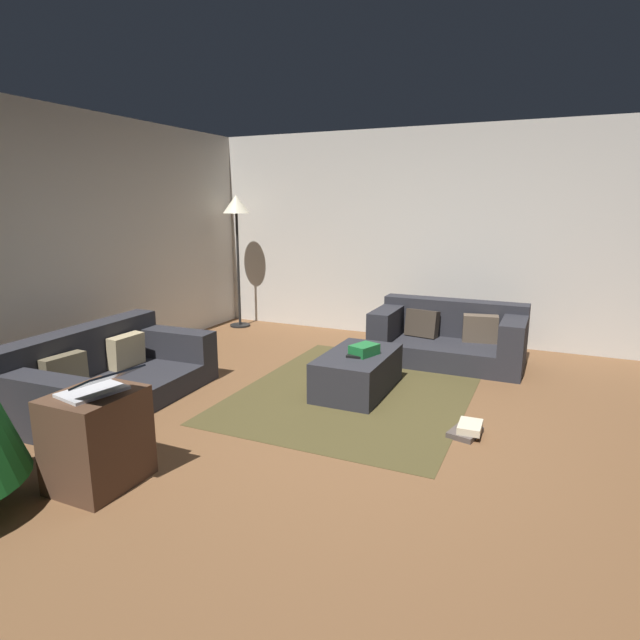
% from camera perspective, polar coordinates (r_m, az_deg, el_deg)
% --- Properties ---
extents(ground_plane, '(6.40, 6.40, 0.00)m').
position_cam_1_polar(ground_plane, '(4.03, 3.74, -12.43)').
color(ground_plane, brown).
extents(rear_partition, '(6.40, 0.12, 2.60)m').
position_cam_1_polar(rear_partition, '(5.59, -27.98, 7.04)').
color(rear_partition, beige).
rests_on(rear_partition, ground_plane).
extents(corner_partition, '(0.12, 6.40, 2.60)m').
position_cam_1_polar(corner_partition, '(6.69, 13.56, 8.84)').
color(corner_partition, beige).
rests_on(corner_partition, ground_plane).
extents(couch_left, '(1.81, 1.04, 0.63)m').
position_cam_1_polar(couch_left, '(4.97, -22.43, -5.48)').
color(couch_left, '#26262B').
rests_on(couch_left, ground_plane).
extents(couch_right, '(0.87, 1.58, 0.64)m').
position_cam_1_polar(couch_right, '(5.92, 13.89, -1.82)').
color(couch_right, '#26262B').
rests_on(couch_right, ground_plane).
extents(ottoman, '(0.99, 0.57, 0.36)m').
position_cam_1_polar(ottoman, '(4.85, 4.12, -5.69)').
color(ottoman, '#26262B').
rests_on(ottoman, ground_plane).
extents(gift_box, '(0.29, 0.25, 0.10)m').
position_cam_1_polar(gift_box, '(4.74, 4.84, -3.26)').
color(gift_box, '#19662D').
rests_on(gift_box, ottoman).
extents(tv_remote, '(0.06, 0.16, 0.02)m').
position_cam_1_polar(tv_remote, '(4.66, 3.86, -4.01)').
color(tv_remote, black).
rests_on(tv_remote, ottoman).
extents(side_table, '(0.52, 0.44, 0.59)m').
position_cam_1_polar(side_table, '(3.55, -23.07, -11.82)').
color(side_table, '#4C3323').
rests_on(side_table, ground_plane).
extents(laptop, '(0.43, 0.48, 0.19)m').
position_cam_1_polar(laptop, '(3.37, -23.00, -6.65)').
color(laptop, silver).
rests_on(laptop, side_table).
extents(book_stack, '(0.30, 0.25, 0.10)m').
position_cam_1_polar(book_stack, '(4.15, 15.76, -11.41)').
color(book_stack, '#4C423D').
rests_on(book_stack, ground_plane).
extents(corner_lamp, '(0.36, 0.36, 1.81)m').
position_cam_1_polar(corner_lamp, '(7.30, -9.08, 11.23)').
color(corner_lamp, black).
rests_on(corner_lamp, ground_plane).
extents(area_rug, '(2.60, 2.00, 0.01)m').
position_cam_1_polar(area_rug, '(4.91, 4.09, -7.65)').
color(area_rug, '#443B1F').
rests_on(area_rug, ground_plane).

